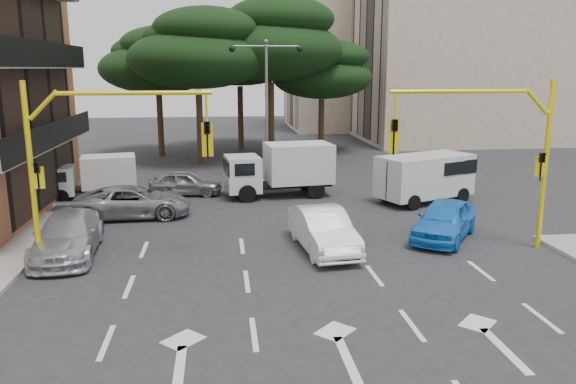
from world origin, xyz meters
name	(u,v)px	position (x,y,z in m)	size (l,w,h in m)	color
ground	(311,278)	(0.00, 0.00, 0.00)	(120.00, 120.00, 0.00)	#28282B
median_strip	(267,178)	(0.00, 16.00, 0.07)	(1.40, 6.00, 0.15)	gray
apartment_beige_near	(479,33)	(19.95, 32.00, 9.35)	(20.20, 12.15, 18.70)	tan
apartment_beige_far	(365,49)	(12.95, 44.00, 8.35)	(16.20, 12.15, 16.70)	tan
pine_left_near	(198,48)	(-3.94, 21.96, 7.60)	(9.15, 9.15, 10.23)	#382616
pine_center	(272,39)	(1.06, 23.96, 8.30)	(9.98, 9.98, 11.16)	#382616
pine_left_far	(158,60)	(-6.94, 25.96, 6.91)	(8.32, 8.32, 9.30)	#382616
pine_right	(323,70)	(5.06, 25.96, 6.22)	(7.49, 7.49, 8.37)	#382616
pine_back	(240,52)	(-0.94, 28.96, 7.60)	(9.15, 9.15, 10.23)	#382616
signal_mast_right	(499,142)	(6.80, 1.99, 3.88)	(5.79, 0.37, 6.00)	yellow
signal_mast_left	(89,149)	(-6.80, 1.99, 3.88)	(5.79, 0.37, 6.00)	yellow
street_lamp_center	(266,85)	(0.00, 16.00, 5.43)	(4.16, 0.36, 7.77)	slate
car_white_hatch	(323,230)	(0.86, 2.71, 0.74)	(1.57, 4.50, 1.48)	white
car_blue_compact	(445,220)	(5.69, 3.51, 0.74)	(1.75, 4.35, 1.48)	blue
car_silver_wagon	(68,235)	(-8.00, 3.23, 0.71)	(1.99, 4.90, 1.42)	#ACB0B4
car_silver_cross_a	(133,202)	(-6.51, 8.17, 0.69)	(2.28, 4.95, 1.38)	gray
car_silver_cross_b	(186,183)	(-4.50, 12.34, 0.63)	(1.48, 3.69, 1.26)	gray
van_white	(425,178)	(7.06, 9.39, 1.17)	(2.11, 4.67, 2.34)	silver
box_truck_a	(93,177)	(-9.00, 12.15, 1.06)	(1.80, 4.29, 2.11)	white
box_truck_b	(280,170)	(0.26, 11.50, 1.33)	(2.27, 5.40, 2.66)	silver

